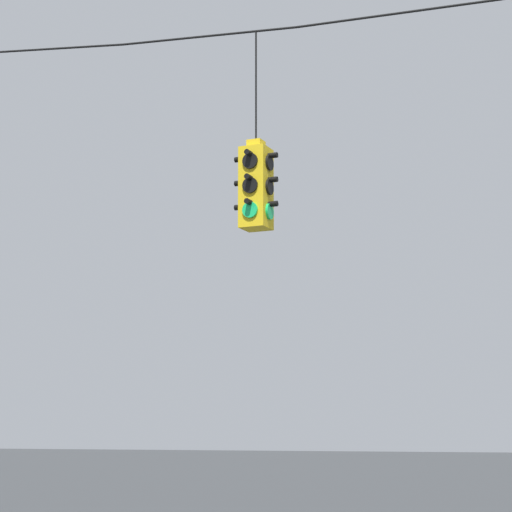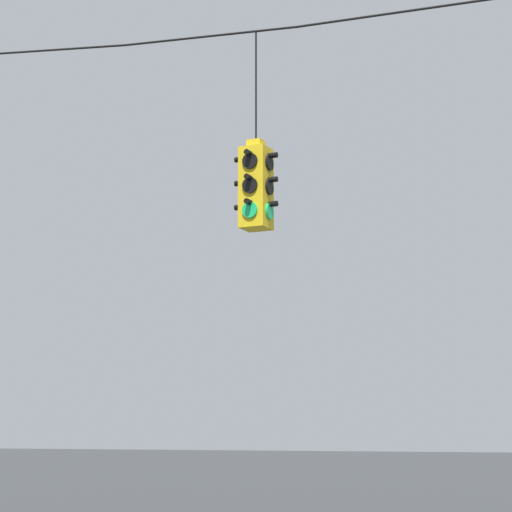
# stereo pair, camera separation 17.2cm
# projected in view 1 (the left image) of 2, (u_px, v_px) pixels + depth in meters

# --- Properties ---
(traffic_light_near_left_pole) EXTENTS (0.58, 0.58, 2.59)m
(traffic_light_near_left_pole) POSITION_uv_depth(u_px,v_px,m) (256.00, 186.00, 12.47)
(traffic_light_near_left_pole) COLOR yellow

